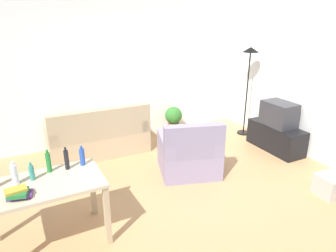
{
  "coord_description": "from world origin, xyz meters",
  "views": [
    {
      "loc": [
        -1.93,
        -3.58,
        2.44
      ],
      "look_at": [
        0.1,
        0.5,
        0.75
      ],
      "focal_mm": 32.82,
      "sensor_mm": 36.0,
      "label": 1
    }
  ],
  "objects": [
    {
      "name": "potted_plant",
      "position": [
        0.93,
        1.9,
        0.33
      ],
      "size": [
        0.36,
        0.36,
        0.57
      ],
      "color": "brown",
      "rests_on": "ground_plane"
    },
    {
      "name": "ground_plane",
      "position": [
        0.0,
        0.0,
        -0.01
      ],
      "size": [
        5.2,
        4.4,
        0.02
      ],
      "primitive_type": "cube",
      "color": "tan"
    },
    {
      "name": "torchiere_lamp",
      "position": [
        2.25,
        1.19,
        1.41
      ],
      "size": [
        0.32,
        0.32,
        1.81
      ],
      "color": "black",
      "rests_on": "ground_plane"
    },
    {
      "name": "book_stack",
      "position": [
        -2.09,
        -0.67,
        0.81
      ],
      "size": [
        0.26,
        0.21,
        0.1
      ],
      "color": "#593372",
      "rests_on": "desk"
    },
    {
      "name": "couch",
      "position": [
        -0.76,
        1.59,
        0.31
      ],
      "size": [
        1.74,
        0.84,
        0.92
      ],
      "rotation": [
        0.0,
        0.0,
        3.14
      ],
      "color": "tan",
      "rests_on": "ground_plane"
    },
    {
      "name": "wall_right",
      "position": [
        2.6,
        0.0,
        1.35
      ],
      "size": [
        0.1,
        4.4,
        2.7
      ],
      "primitive_type": "cube",
      "color": "silver",
      "rests_on": "ground_plane"
    },
    {
      "name": "tv_stand",
      "position": [
        2.25,
        0.28,
        0.24
      ],
      "size": [
        0.44,
        1.1,
        0.48
      ],
      "rotation": [
        0.0,
        0.0,
        1.57
      ],
      "color": "black",
      "rests_on": "ground_plane"
    },
    {
      "name": "storage_box",
      "position": [
        1.86,
        -1.24,
        0.15
      ],
      "size": [
        0.5,
        0.37,
        0.3
      ],
      "primitive_type": "cube",
      "rotation": [
        0.0,
        0.0,
        -0.07
      ],
      "color": "#A8A399",
      "rests_on": "ground_plane"
    },
    {
      "name": "bottle_blue",
      "position": [
        -1.39,
        -0.25,
        0.87
      ],
      "size": [
        0.06,
        0.06,
        0.24
      ],
      "color": "#2347A3",
      "rests_on": "desk"
    },
    {
      "name": "bottle_tall",
      "position": [
        -1.94,
        -0.36,
        0.85
      ],
      "size": [
        0.05,
        0.05,
        0.21
      ],
      "color": "teal",
      "rests_on": "desk"
    },
    {
      "name": "desk",
      "position": [
        -1.84,
        -0.49,
        0.65
      ],
      "size": [
        1.21,
        0.72,
        0.76
      ],
      "rotation": [
        0.0,
        0.0,
        0.02
      ],
      "color": "#C6B28E",
      "rests_on": "ground_plane"
    },
    {
      "name": "bottle_green",
      "position": [
        -1.76,
        -0.25,
        0.88
      ],
      "size": [
        0.05,
        0.05,
        0.27
      ],
      "color": "#1E722D",
      "rests_on": "desk"
    },
    {
      "name": "wall_rear",
      "position": [
        0.0,
        2.2,
        1.35
      ],
      "size": [
        5.2,
        0.1,
        2.7
      ],
      "primitive_type": "cube",
      "color": "white",
      "rests_on": "ground_plane"
    },
    {
      "name": "bottle_dark",
      "position": [
        -1.57,
        -0.28,
        0.88
      ],
      "size": [
        0.05,
        0.05,
        0.27
      ],
      "color": "black",
      "rests_on": "desk"
    },
    {
      "name": "bottle_clear",
      "position": [
        -2.1,
        -0.38,
        0.87
      ],
      "size": [
        0.07,
        0.07,
        0.26
      ],
      "color": "silver",
      "rests_on": "desk"
    },
    {
      "name": "tv",
      "position": [
        2.25,
        0.28,
        0.7
      ],
      "size": [
        0.41,
        0.6,
        0.44
      ],
      "rotation": [
        0.0,
        0.0,
        1.57
      ],
      "color": "#2D2D33",
      "rests_on": "tv_stand"
    },
    {
      "name": "armchair",
      "position": [
        0.34,
        0.22,
        0.32
      ],
      "size": [
        1.11,
        1.07,
        0.92
      ],
      "rotation": [
        0.0,
        0.0,
        2.85
      ],
      "color": "gray",
      "rests_on": "ground_plane"
    }
  ]
}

